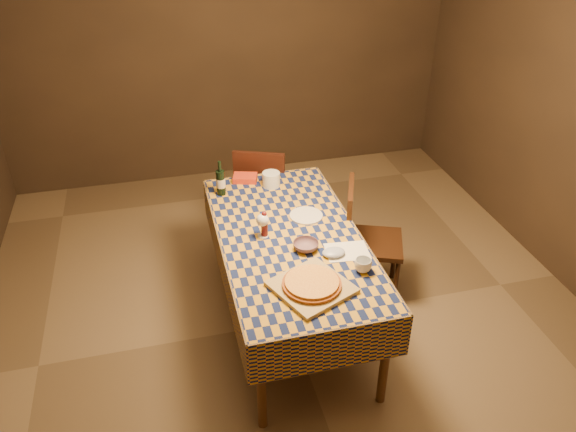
{
  "coord_description": "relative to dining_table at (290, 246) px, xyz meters",
  "views": [
    {
      "loc": [
        -0.77,
        -3.0,
        2.89
      ],
      "look_at": [
        0.0,
        0.05,
        0.9
      ],
      "focal_mm": 35.0,
      "sensor_mm": 36.0,
      "label": 1
    }
  ],
  "objects": [
    {
      "name": "flour_patch",
      "position": [
        0.31,
        -0.26,
        0.08
      ],
      "size": [
        0.29,
        0.24,
        0.0
      ],
      "primitive_type": "cube",
      "rotation": [
        0.0,
        0.0,
        -0.1
      ],
      "color": "white",
      "rests_on": "dining_table"
    },
    {
      "name": "flour_bag",
      "position": [
        0.22,
        -0.27,
        0.1
      ],
      "size": [
        0.15,
        0.11,
        0.04
      ],
      "primitive_type": "ellipsoid",
      "rotation": [
        0.0,
        0.0,
        -0.02
      ],
      "color": "#9CA9C8",
      "rests_on": "dining_table"
    },
    {
      "name": "white_plate",
      "position": [
        0.17,
        0.21,
        0.08
      ],
      "size": [
        0.3,
        0.3,
        0.01
      ],
      "primitive_type": "cylinder",
      "rotation": [
        0.0,
        0.0,
        0.37
      ],
      "color": "silver",
      "rests_on": "dining_table"
    },
    {
      "name": "pepper_mill",
      "position": [
        -0.16,
        0.05,
        0.16
      ],
      "size": [
        0.05,
        0.05,
        0.19
      ],
      "color": "#521316",
      "rests_on": "dining_table"
    },
    {
      "name": "wine_glass",
      "position": [
        -0.17,
        0.05,
        0.2
      ],
      "size": [
        0.09,
        0.09,
        0.17
      ],
      "color": "silver",
      "rests_on": "dining_table"
    },
    {
      "name": "takeout_container",
      "position": [
        -0.15,
        0.84,
        0.1
      ],
      "size": [
        0.21,
        0.18,
        0.05
      ],
      "primitive_type": "cube",
      "rotation": [
        0.0,
        0.0,
        -0.28
      ],
      "color": "#B52E17",
      "rests_on": "dining_table"
    },
    {
      "name": "pizza",
      "position": [
        -0.01,
        -0.56,
        0.12
      ],
      "size": [
        0.4,
        0.4,
        0.03
      ],
      "color": "brown",
      "rests_on": "cutting_board"
    },
    {
      "name": "chair_far",
      "position": [
        0.03,
        1.08,
        -0.17
      ],
      "size": [
        0.55,
        0.55,
        0.93
      ],
      "color": "black",
      "rests_on": "ground"
    },
    {
      "name": "wine_bottle",
      "position": [
        -0.36,
        0.67,
        0.18
      ],
      "size": [
        0.07,
        0.07,
        0.27
      ],
      "color": "black",
      "rests_on": "dining_table"
    },
    {
      "name": "chair_right",
      "position": [
        0.63,
        0.24,
        -0.17
      ],
      "size": [
        0.55,
        0.55,
        0.93
      ],
      "color": "black",
      "rests_on": "ground"
    },
    {
      "name": "room",
      "position": [
        0.0,
        0.0,
        0.66
      ],
      "size": [
        5.0,
        5.1,
        2.7
      ],
      "color": "brown",
      "rests_on": "ground"
    },
    {
      "name": "dining_table",
      "position": [
        0.0,
        0.0,
        0.0
      ],
      "size": [
        0.94,
        1.84,
        0.77
      ],
      "color": "brown",
      "rests_on": "ground"
    },
    {
      "name": "cutting_board",
      "position": [
        -0.01,
        -0.56,
        0.09
      ],
      "size": [
        0.53,
        0.53,
        0.03
      ],
      "primitive_type": "cube",
      "rotation": [
        0.0,
        0.0,
        0.42
      ],
      "color": "#A68B4E",
      "rests_on": "dining_table"
    },
    {
      "name": "tumbler",
      "position": [
        0.34,
        -0.47,
        0.12
      ],
      "size": [
        0.14,
        0.14,
        0.08
      ],
      "primitive_type": "imported",
      "rotation": [
        0.0,
        0.0,
        -0.33
      ],
      "color": "silver",
      "rests_on": "dining_table"
    },
    {
      "name": "deli_tub",
      "position": [
        0.03,
        0.7,
        0.13
      ],
      "size": [
        0.18,
        0.18,
        0.11
      ],
      "primitive_type": "cylinder",
      "rotation": [
        0.0,
        0.0,
        0.41
      ],
      "color": "silver",
      "rests_on": "dining_table"
    },
    {
      "name": "bowl",
      "position": [
        0.06,
        -0.17,
        0.1
      ],
      "size": [
        0.21,
        0.21,
        0.05
      ],
      "primitive_type": "imported",
      "rotation": [
        0.0,
        0.0,
        -0.38
      ],
      "color": "#634753",
      "rests_on": "dining_table"
    }
  ]
}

